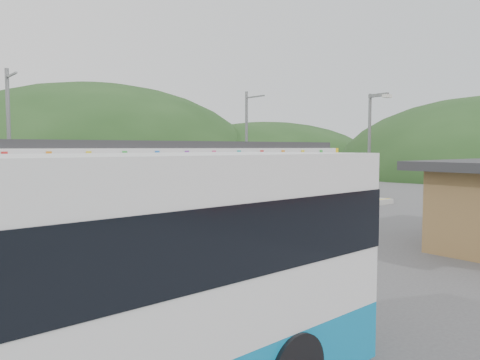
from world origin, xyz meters
TOP-DOWN VIEW (x-y plane):
  - ground at (0.00, 0.00)m, footprint 120.00×120.00m
  - hills at (6.19, 5.29)m, footprint 146.00×149.00m
  - platform at (0.00, 3.30)m, footprint 26.00×3.20m
  - yellow_line at (0.00, 2.00)m, footprint 26.00×0.10m
  - train at (0.94, 6.00)m, footprint 20.44×3.01m
  - catenary_mast_west at (-7.00, 8.56)m, footprint 0.18×1.80m
  - catenary_mast_east at (7.00, 8.56)m, footprint 0.18×1.80m
  - lamp_post at (3.38, -3.50)m, footprint 0.37×1.00m

SIDE VIEW (x-z plane):
  - ground at x=0.00m, z-range 0.00..0.00m
  - hills at x=6.19m, z-range -13.00..13.00m
  - platform at x=0.00m, z-range 0.00..0.30m
  - yellow_line at x=0.00m, z-range 0.30..0.31m
  - train at x=0.94m, z-range 0.19..3.93m
  - lamp_post at x=3.38m, z-range 0.55..6.09m
  - catenary_mast_west at x=-7.00m, z-range 0.15..7.15m
  - catenary_mast_east at x=7.00m, z-range 0.15..7.15m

